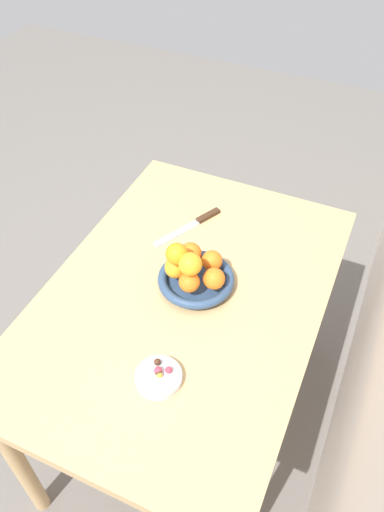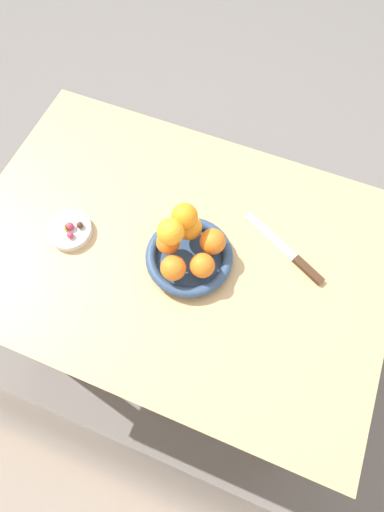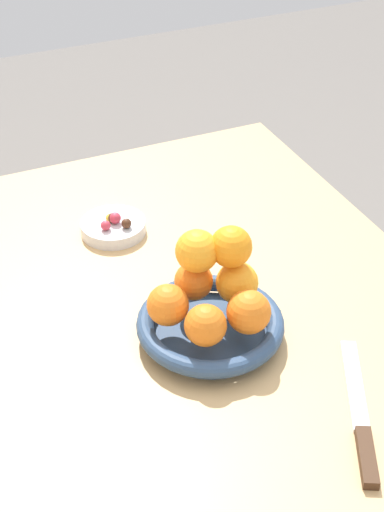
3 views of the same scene
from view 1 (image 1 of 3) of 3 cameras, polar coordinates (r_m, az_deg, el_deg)
The scene contains 17 objects.
ground_plane at distance 2.04m, azimuth -0.67°, elevation -17.87°, with size 6.00×6.00×0.00m, color slate.
dining_table at distance 1.49m, azimuth -0.88°, elevation -6.52°, with size 1.10×0.76×0.74m.
fruit_bowl at distance 1.42m, azimuth 0.46°, elevation -2.75°, with size 0.22×0.22×0.04m.
candy_dish at distance 1.25m, azimuth -3.83°, elevation -13.68°, with size 0.11×0.11×0.02m, color silver.
orange_0 at distance 1.36m, azimuth 2.53°, elevation -2.59°, with size 0.06×0.06×0.06m, color orange.
orange_1 at distance 1.41m, azimuth 2.29°, elevation -0.54°, with size 0.06×0.06×0.06m, color orange.
orange_2 at distance 1.43m, azimuth -0.17°, elevation 0.32°, with size 0.06×0.06×0.06m, color orange.
orange_3 at distance 1.39m, azimuth -1.86°, elevation -1.29°, with size 0.06×0.06×0.06m, color orange.
orange_4 at distance 1.35m, azimuth -0.31°, elevation -2.99°, with size 0.06×0.06×0.06m, color orange.
orange_5 at distance 1.34m, azimuth -1.74°, elevation 0.22°, with size 0.06×0.06×0.06m, color orange.
orange_6 at distance 1.31m, azimuth -0.22°, elevation -0.97°, with size 0.06×0.06×0.06m, color orange.
candy_ball_0 at distance 1.23m, azimuth -3.84°, elevation -13.17°, with size 0.02×0.02×0.02m, color #472819.
candy_ball_1 at distance 1.24m, azimuth -3.90°, elevation -12.94°, with size 0.02×0.02×0.02m, color #C6384C.
candy_ball_2 at distance 1.25m, azimuth -3.97°, elevation -11.99°, with size 0.02×0.02×0.02m, color #472819.
candy_ball_3 at distance 1.23m, azimuth -3.75°, elevation -13.39°, with size 0.02×0.02×0.02m, color gold.
candy_ball_4 at distance 1.24m, azimuth -2.68°, elevation -12.87°, with size 0.02×0.02×0.02m, color #C6384C.
knife at distance 1.62m, azimuth 0.19°, elevation 3.69°, with size 0.24×0.14×0.01m.
Camera 1 is at (0.83, 0.39, 1.82)m, focal length 35.00 mm.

